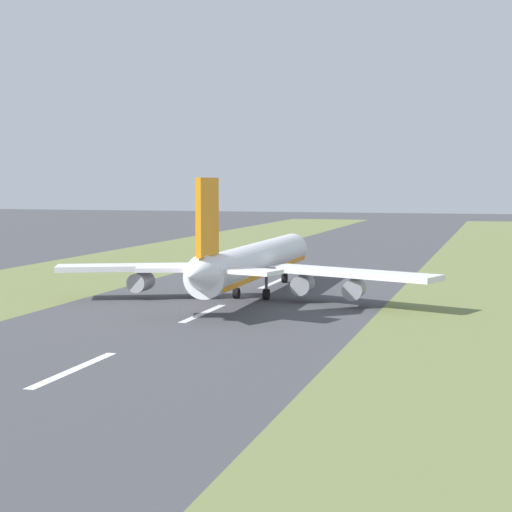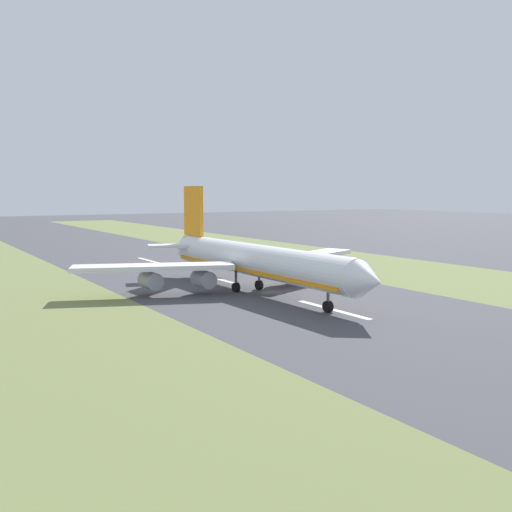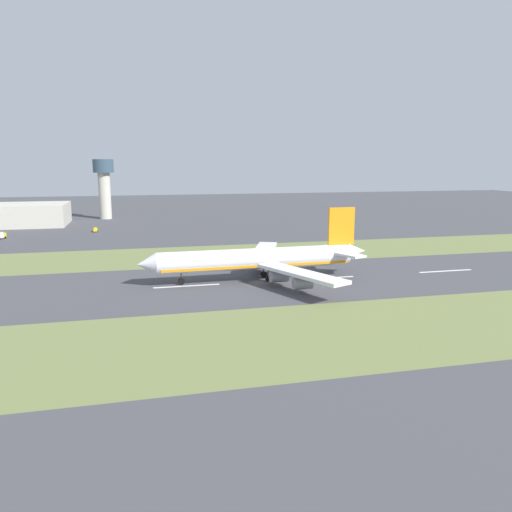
# 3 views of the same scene
# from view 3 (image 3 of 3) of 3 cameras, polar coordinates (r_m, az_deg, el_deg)

# --- Properties ---
(ground_plane) EXTENTS (800.00, 800.00, 0.00)m
(ground_plane) POSITION_cam_3_polar(r_m,az_deg,el_deg) (140.54, 0.09, -2.99)
(ground_plane) COLOR #424247
(grass_median_west) EXTENTS (40.00, 600.00, 0.01)m
(grass_median_west) POSITION_cam_3_polar(r_m,az_deg,el_deg) (99.21, 6.44, -8.90)
(grass_median_west) COLOR olive
(grass_median_west) RESTS_ON ground
(grass_median_east) EXTENTS (40.00, 600.00, 0.01)m
(grass_median_east) POSITION_cam_3_polar(r_m,az_deg,el_deg) (183.60, -3.29, 0.22)
(grass_median_east) COLOR olive
(grass_median_east) RESTS_ON ground
(centreline_dash_near) EXTENTS (1.20, 18.00, 0.01)m
(centreline_dash_near) POSITION_cam_3_polar(r_m,az_deg,el_deg) (165.41, 20.84, -1.62)
(centreline_dash_near) COLOR silver
(centreline_dash_near) RESTS_ON ground
(centreline_dash_mid) EXTENTS (1.20, 18.00, 0.01)m
(centreline_dash_mid) POSITION_cam_3_polar(r_m,az_deg,el_deg) (146.64, 7.84, -2.51)
(centreline_dash_mid) COLOR silver
(centreline_dash_mid) RESTS_ON ground
(centreline_dash_far) EXTENTS (1.20, 18.00, 0.01)m
(centreline_dash_far) POSITION_cam_3_polar(r_m,az_deg,el_deg) (137.28, -7.91, -3.42)
(centreline_dash_far) COLOR silver
(centreline_dash_far) RESTS_ON ground
(airplane_main_jet) EXTENTS (64.13, 67.09, 20.20)m
(airplane_main_jet) POSITION_cam_3_polar(r_m,az_deg,el_deg) (142.09, 0.74, -0.35)
(airplane_main_jet) COLOR white
(airplane_main_jet) RESTS_ON ground
(control_tower) EXTENTS (12.00, 12.00, 35.11)m
(control_tower) POSITION_cam_3_polar(r_m,az_deg,el_deg) (311.81, -16.98, 8.06)
(control_tower) COLOR #BCB7A8
(control_tower) RESTS_ON ground
(service_truck) EXTENTS (6.39, 4.19, 3.10)m
(service_truck) POSITION_cam_3_polar(r_m,az_deg,el_deg) (246.13, -27.24, 2.10)
(service_truck) COLOR gold
(service_truck) RESTS_ON ground
(apron_car) EXTENTS (4.41, 2.05, 2.03)m
(apron_car) POSITION_cam_3_polar(r_m,az_deg,el_deg) (254.94, -17.87, 2.87)
(apron_car) COLOR gold
(apron_car) RESTS_ON ground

